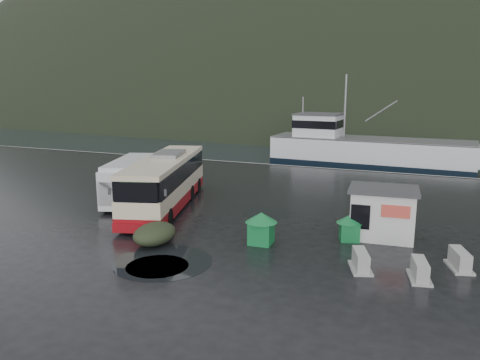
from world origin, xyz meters
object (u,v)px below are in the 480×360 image
at_px(jersey_barrier_a, 360,269).
at_px(jersey_barrier_b, 419,279).
at_px(waste_bin_right, 349,240).
at_px(dome_tent, 155,244).
at_px(white_van, 133,202).
at_px(waste_bin_left, 261,243).
at_px(ticket_kiosk, 381,237).
at_px(coach_bus, 167,207).
at_px(fishing_trawler, 369,155).
at_px(jersey_barrier_c, 459,268).

bearing_deg(jersey_barrier_a, jersey_barrier_b, -2.52).
bearing_deg(jersey_barrier_b, jersey_barrier_a, 177.48).
xyz_separation_m(waste_bin_right, dome_tent, (-8.63, -4.12, 0.00)).
relative_size(white_van, waste_bin_left, 4.32).
xyz_separation_m(ticket_kiosk, jersey_barrier_a, (-0.34, -4.63, 0.00)).
distance_m(coach_bus, jersey_barrier_b, 16.18).
bearing_deg(jersey_barrier_a, waste_bin_right, 106.76).
distance_m(coach_bus, white_van, 2.77).
bearing_deg(white_van, fishing_trawler, 48.09).
distance_m(waste_bin_right, ticket_kiosk, 1.77).
bearing_deg(jersey_barrier_b, waste_bin_right, 132.71).
bearing_deg(jersey_barrier_b, fishing_trawler, 100.64).
xyz_separation_m(ticket_kiosk, jersey_barrier_b, (1.97, -4.73, 0.00)).
bearing_deg(waste_bin_left, white_van, 156.94).
xyz_separation_m(jersey_barrier_b, jersey_barrier_c, (1.51, 1.80, 0.00)).
bearing_deg(waste_bin_right, jersey_barrier_c, -20.94).
bearing_deg(jersey_barrier_a, jersey_barrier_c, 23.94).
relative_size(waste_bin_right, fishing_trawler, 0.05).
xyz_separation_m(waste_bin_left, jersey_barrier_b, (7.26, -1.56, 0.00)).
relative_size(white_van, jersey_barrier_b, 4.29).
bearing_deg(ticket_kiosk, jersey_barrier_b, -71.97).
bearing_deg(white_van, coach_bus, -25.11).
bearing_deg(ticket_kiosk, fishing_trawler, 93.92).
distance_m(jersey_barrier_b, jersey_barrier_c, 2.35).
height_order(white_van, ticket_kiosk, white_van).
height_order(ticket_kiosk, jersey_barrier_c, ticket_kiosk).
distance_m(coach_bus, jersey_barrier_a, 14.00).
relative_size(jersey_barrier_a, jersey_barrier_b, 1.02).
bearing_deg(coach_bus, jersey_barrier_c, -30.05).
height_order(dome_tent, ticket_kiosk, ticket_kiosk).
xyz_separation_m(dome_tent, fishing_trawler, (5.83, 33.36, 0.00)).
relative_size(waste_bin_left, ticket_kiosk, 0.47).
distance_m(jersey_barrier_a, jersey_barrier_b, 2.32).
bearing_deg(waste_bin_left, jersey_barrier_b, -12.14).
distance_m(coach_bus, dome_tent, 6.94).
bearing_deg(ticket_kiosk, jersey_barrier_a, -98.84).
height_order(waste_bin_left, fishing_trawler, fishing_trawler).
height_order(waste_bin_left, ticket_kiosk, ticket_kiosk).
bearing_deg(ticket_kiosk, waste_bin_right, -147.88).
height_order(waste_bin_left, jersey_barrier_b, waste_bin_left).
height_order(coach_bus, jersey_barrier_a, coach_bus).
xyz_separation_m(coach_bus, jersey_barrier_c, (16.63, -3.96, 0.00)).
xyz_separation_m(white_van, jersey_barrier_a, (15.57, -5.98, 0.00)).
bearing_deg(jersey_barrier_c, coach_bus, 166.61).
bearing_deg(dome_tent, fishing_trawler, 80.08).
distance_m(waste_bin_left, ticket_kiosk, 6.17).
distance_m(waste_bin_left, dome_tent, 5.16).
xyz_separation_m(waste_bin_left, fishing_trawler, (1.08, 31.35, 0.00)).
relative_size(ticket_kiosk, jersey_barrier_c, 2.07).
xyz_separation_m(coach_bus, jersey_barrier_a, (12.81, -5.65, 0.00)).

